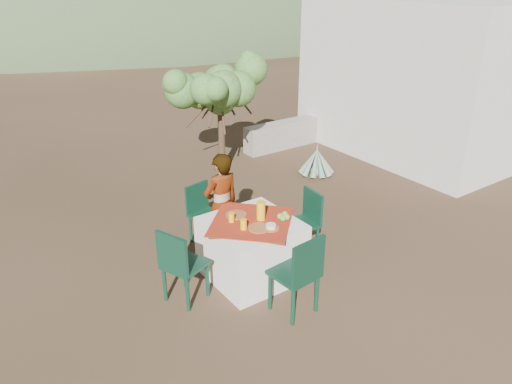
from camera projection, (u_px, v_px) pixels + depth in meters
ground at (248, 266)px, 6.45m from camera, size 160.00×160.00×0.00m
table at (252, 249)px, 6.10m from camera, size 1.30×1.30×0.76m
chair_far at (202, 210)px, 6.87m from camera, size 0.45×0.45×0.83m
chair_near at (300, 272)px, 5.35m from camera, size 0.49×0.49×0.98m
chair_left at (180, 263)px, 5.56m from camera, size 0.55×0.55×0.92m
chair_right at (306, 219)px, 6.59m from camera, size 0.44×0.44×0.87m
person at (221, 205)px, 6.45m from camera, size 0.54×0.38×1.42m
shrub_tree at (221, 93)px, 8.74m from camera, size 1.61×1.58×1.90m
agave at (316, 162)px, 9.19m from camera, size 0.66×0.64×0.70m
guesthouse at (427, 76)px, 10.09m from camera, size 3.20×4.20×3.00m
stone_wall at (298, 131)px, 10.75m from camera, size 2.60×0.35×0.55m
hill_near_right at (119, 14)px, 39.55m from camera, size 48.00×48.00×20.00m
hill_far_right at (224, 0)px, 55.35m from camera, size 36.00×36.00×14.00m
plate_far at (236, 215)px, 6.08m from camera, size 0.26×0.26×0.01m
plate_near at (259, 228)px, 5.77m from camera, size 0.26×0.26×0.01m
glass_far at (231, 217)px, 5.91m from camera, size 0.07×0.07×0.11m
glass_near at (244, 224)px, 5.74m from camera, size 0.08×0.08×0.12m
juice_pitcher at (261, 211)px, 5.94m from camera, size 0.11×0.11×0.23m
bowl_plate at (271, 228)px, 5.77m from camera, size 0.20×0.20×0.01m
white_bowl at (271, 226)px, 5.76m from camera, size 0.12×0.12×0.04m
jar_left at (261, 208)px, 6.16m from camera, size 0.05×0.05×0.08m
jar_right at (260, 207)px, 6.20m from camera, size 0.06×0.06×0.09m
napkin_holder at (263, 209)px, 6.14m from camera, size 0.08×0.06×0.09m
fruit_cluster at (284, 216)px, 5.97m from camera, size 0.16×0.15×0.08m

